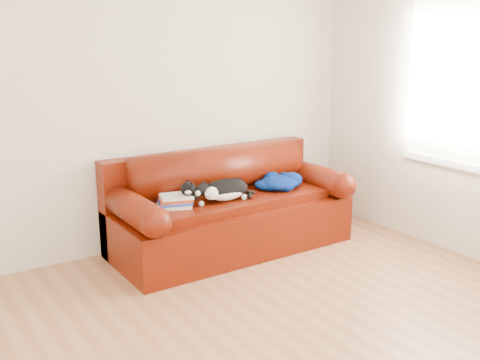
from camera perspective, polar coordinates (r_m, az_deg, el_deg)
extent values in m
plane|color=#975F3C|center=(3.66, 3.43, -16.12)|extent=(4.50, 4.50, 0.00)
cube|color=beige|center=(4.92, -10.59, 7.71)|extent=(4.50, 0.02, 2.60)
cube|color=white|center=(5.02, 22.62, 9.28)|extent=(0.01, 1.10, 1.30)
cube|color=white|center=(5.02, 22.62, 9.28)|extent=(0.03, 1.30, 1.50)
cube|color=#360A02|center=(5.03, -0.95, -4.66)|extent=(2.10, 0.90, 0.42)
cube|color=#360A02|center=(4.92, -0.65, -2.18)|extent=(1.66, 0.62, 0.10)
cylinder|color=black|center=(4.42, -8.92, -10.26)|extent=(0.06, 0.06, 0.05)
cylinder|color=black|center=(5.39, 9.38, -5.61)|extent=(0.06, 0.06, 0.05)
cylinder|color=black|center=(4.98, -12.16, -7.48)|extent=(0.06, 0.06, 0.05)
cylinder|color=black|center=(5.86, 4.99, -3.80)|extent=(0.06, 0.06, 0.05)
cube|color=#360A02|center=(5.26, -3.08, -1.36)|extent=(2.10, 0.18, 0.85)
cylinder|color=#360A02|center=(5.10, -2.49, 1.11)|extent=(1.70, 0.40, 0.40)
cylinder|color=#360A02|center=(4.52, -10.95, -2.78)|extent=(0.24, 0.88, 0.24)
sphere|color=#360A02|center=(4.14, -8.56, -4.33)|extent=(0.24, 0.24, 0.24)
cylinder|color=#360A02|center=(5.47, 7.26, 0.42)|extent=(0.24, 0.88, 0.24)
sphere|color=#360A02|center=(5.16, 10.44, -0.58)|extent=(0.24, 0.24, 0.24)
cube|color=white|center=(4.63, -6.58, -2.56)|extent=(0.34, 0.31, 0.02)
cube|color=white|center=(4.63, -6.58, -2.56)|extent=(0.32, 0.29, 0.02)
cube|color=#2242B8|center=(4.62, -6.59, -2.26)|extent=(0.32, 0.29, 0.02)
cube|color=white|center=(4.62, -6.59, -2.26)|extent=(0.31, 0.27, 0.02)
cube|color=#B63B14|center=(4.61, -6.60, -1.96)|extent=(0.31, 0.27, 0.02)
cube|color=white|center=(4.61, -6.60, -1.96)|extent=(0.30, 0.26, 0.02)
cube|color=white|center=(4.61, -6.61, -1.66)|extent=(0.30, 0.26, 0.02)
cube|color=white|center=(4.61, -6.61, -1.66)|extent=(0.28, 0.24, 0.02)
ellipsoid|color=black|center=(4.77, -1.53, -0.98)|extent=(0.47, 0.30, 0.18)
ellipsoid|color=white|center=(4.72, -1.29, -1.53)|extent=(0.32, 0.18, 0.11)
ellipsoid|color=white|center=(4.64, -2.91, -1.37)|extent=(0.14, 0.13, 0.11)
ellipsoid|color=black|center=(4.86, -0.40, -0.82)|extent=(0.20, 0.20, 0.15)
ellipsoid|color=black|center=(4.58, -4.26, -0.93)|extent=(0.14, 0.13, 0.11)
ellipsoid|color=white|center=(4.54, -4.24, -1.24)|extent=(0.07, 0.06, 0.05)
sphere|color=#BF7272|center=(4.53, -4.35, -1.25)|extent=(0.02, 0.02, 0.02)
cone|color=black|center=(4.55, -3.89, -0.34)|extent=(0.05, 0.05, 0.05)
cone|color=black|center=(4.60, -4.36, -0.19)|extent=(0.05, 0.05, 0.05)
cylinder|color=black|center=(4.91, 0.65, -1.24)|extent=(0.11, 0.15, 0.04)
sphere|color=white|center=(4.62, -3.12, -2.39)|extent=(0.04, 0.04, 0.04)
sphere|color=white|center=(4.79, 0.41, -1.76)|extent=(0.04, 0.04, 0.04)
ellipsoid|color=#021149|center=(5.13, 4.02, -0.22)|extent=(0.45, 0.43, 0.12)
ellipsoid|color=#021149|center=(5.21, 5.24, 0.08)|extent=(0.27, 0.25, 0.14)
ellipsoid|color=#021149|center=(5.10, 2.84, -0.47)|extent=(0.29, 0.31, 0.09)
ellipsoid|color=#021149|center=(5.22, 3.26, 0.15)|extent=(0.23, 0.20, 0.14)
ellipsoid|color=#021149|center=(5.06, 4.64, -0.64)|extent=(0.18, 0.19, 0.09)
ellipsoid|color=silver|center=(5.14, 5.02, 0.00)|extent=(0.17, 0.10, 0.04)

